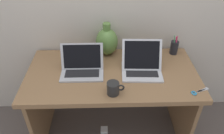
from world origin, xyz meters
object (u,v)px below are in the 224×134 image
Objects in this scene: scissors at (197,92)px; laptop_left at (82,65)px; green_vase at (107,41)px; laptop_right at (142,64)px; power_brick at (104,130)px; coffee_mug at (113,88)px; pen_cup at (174,47)px.

laptop_left is at bearing 161.86° from scissors.
green_vase reaches higher than scissors.
laptop_right is 4.60× the size of power_brick.
scissors is 1.03m from power_brick.
green_vase is at bearing 94.09° from coffee_mug.
coffee_mug is 0.60m from scissors.
power_brick is at bearing -176.79° from laptop_right.
laptop_left is 1.13× the size of green_vase.
coffee_mug is 0.69× the size of pen_cup.
power_brick is (0.16, -0.02, -0.78)m from laptop_left.
coffee_mug is at bearing 179.34° from scissors.
power_brick is at bearing -98.37° from green_vase.
green_vase is 0.53m from coffee_mug.
laptop_right is 1.10× the size of green_vase.
power_brick is (-0.04, -0.28, -0.85)m from green_vase.
pen_cup is 0.52m from scissors.
pen_cup is (0.79, 0.24, 0.00)m from laptop_left.
green_vase is at bearing 140.11° from scissors.
laptop_left is at bearing -127.38° from green_vase.
laptop_left is 4.72× the size of power_brick.
laptop_left is 0.83m from pen_cup.
pen_cup is (0.59, -0.02, -0.06)m from green_vase.
laptop_right is 1.76× the size of pen_cup.
coffee_mug is at bearing -48.55° from laptop_left.
laptop_right is (0.47, -0.00, 0.00)m from laptop_left.
coffee_mug is (0.04, -0.52, -0.08)m from green_vase.
laptop_right is at bearing -142.84° from pen_cup.
green_vase reaches higher than power_brick.
pen_cup reaches higher than scissors.
green_vase is 2.31× the size of coffee_mug.
green_vase reaches higher than coffee_mug.
laptop_left is 0.80m from power_brick.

